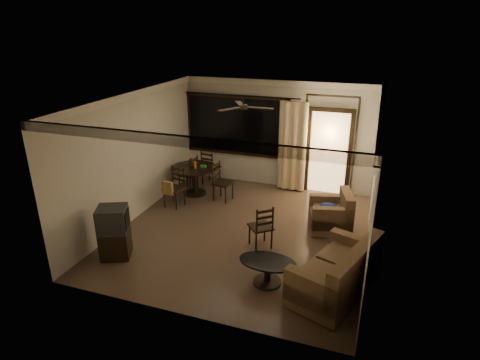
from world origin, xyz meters
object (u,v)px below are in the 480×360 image
at_px(dining_chair_west, 189,180).
at_px(dining_chair_south, 174,194).
at_px(side_chair, 261,234).
at_px(dining_table, 194,173).
at_px(armchair, 333,215).
at_px(coffee_table, 268,268).
at_px(tv_cabinet, 114,232).
at_px(sofa, 338,275).
at_px(dining_chair_north, 211,174).
at_px(dining_chair_east, 223,189).

bearing_deg(dining_chair_west, dining_chair_south, 14.14).
bearing_deg(dining_chair_west, side_chair, 59.82).
xyz_separation_m(dining_table, armchair, (3.58, -0.80, -0.22)).
relative_size(dining_table, coffee_table, 1.17).
height_order(dining_table, tv_cabinet, tv_cabinet).
height_order(tv_cabinet, armchair, tv_cabinet).
distance_m(dining_chair_south, coffee_table, 3.66).
distance_m(dining_table, sofa, 4.93).
xyz_separation_m(dining_chair_west, sofa, (4.15, -3.11, 0.08)).
bearing_deg(dining_chair_west, dining_table, 68.50).
relative_size(dining_table, armchair, 1.13).
bearing_deg(dining_chair_west, dining_chair_north, 160.80).
bearing_deg(dining_chair_east, armchair, -94.32).
relative_size(tv_cabinet, coffee_table, 1.03).
bearing_deg(tv_cabinet, coffee_table, -21.38).
height_order(dining_chair_north, tv_cabinet, tv_cabinet).
height_order(dining_chair_west, side_chair, dining_chair_west).
height_order(sofa, armchair, sofa).
bearing_deg(sofa, coffee_table, -156.00).
bearing_deg(coffee_table, side_chair, 111.82).
distance_m(armchair, coffee_table, 2.40).
bearing_deg(side_chair, tv_cabinet, -14.42).
height_order(dining_chair_north, side_chair, dining_chair_north).
height_order(sofa, side_chair, same).
bearing_deg(dining_table, dining_chair_south, -99.31).
height_order(dining_chair_east, tv_cabinet, tv_cabinet).
relative_size(dining_table, dining_chair_east, 1.21).
bearing_deg(dining_chair_south, dining_chair_east, 45.70).
bearing_deg(side_chair, armchair, -176.75).
height_order(dining_table, dining_chair_east, dining_chair_east).
distance_m(armchair, side_chair, 1.71).
distance_m(dining_chair_west, side_chair, 3.32).
relative_size(dining_table, dining_chair_south, 1.21).
distance_m(dining_chair_east, armchair, 2.83).
height_order(dining_chair_east, sofa, dining_chair_east).
bearing_deg(armchair, dining_chair_south, 166.06).
bearing_deg(sofa, dining_chair_east, 157.22).
bearing_deg(dining_table, coffee_table, -47.77).
xyz_separation_m(sofa, armchair, (-0.35, 2.18, -0.01)).
bearing_deg(tv_cabinet, armchair, 8.94).
xyz_separation_m(dining_chair_west, coffee_table, (3.00, -3.19, 0.00)).
bearing_deg(coffee_table, dining_table, 132.23).
height_order(dining_chair_north, coffee_table, dining_chair_north).
distance_m(tv_cabinet, armchair, 4.42).
xyz_separation_m(dining_chair_east, coffee_table, (1.95, -2.93, 0.00)).
height_order(dining_table, side_chair, dining_table).
height_order(dining_chair_south, dining_chair_north, same).
distance_m(sofa, side_chair, 1.87).
bearing_deg(coffee_table, armchair, 70.52).
bearing_deg(tv_cabinet, side_chair, 2.20).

